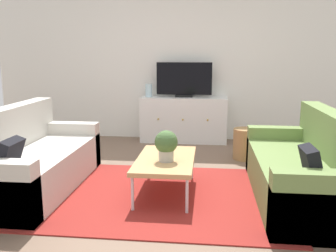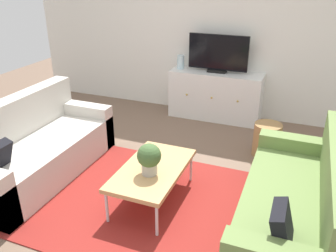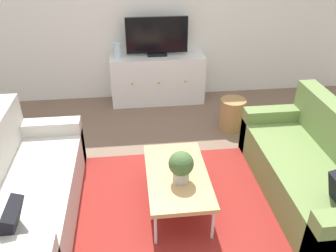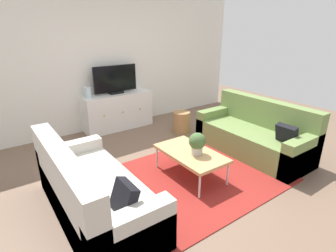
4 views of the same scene
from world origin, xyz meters
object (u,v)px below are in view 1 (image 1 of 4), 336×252
Objects in this scene: couch_left_side at (29,163)px; glass_vase at (149,90)px; couch_right_side at (307,172)px; potted_plant at (166,144)px; wicker_basket at (245,144)px; coffee_table at (166,161)px; flat_screen_tv at (184,80)px; tv_console at (184,119)px.

couch_left_side is 8.98× the size of glass_vase.
couch_right_side is 8.98× the size of glass_vase.
glass_vase is (-1.96, 2.37, 0.55)m from couch_right_side.
potted_plant reaches higher than wicker_basket.
coffee_table is at bearing 99.94° from potted_plant.
coffee_table is (1.47, 0.02, 0.06)m from couch_left_side.
wicker_basket is (0.92, -0.97, -0.80)m from flat_screen_tv.
potted_plant is 1.48× the size of glass_vase.
tv_console is 1.33m from wicker_basket.
glass_vase reaches higher than potted_plant.
flat_screen_tv is 2.11× the size of wicker_basket.
glass_vase is at bearing 180.00° from tv_console.
flat_screen_tv is 1.56m from wicker_basket.
wicker_basket is at bearing -46.63° from flat_screen_tv.
couch_left_side is 1.83× the size of coffee_table.
wicker_basket is at bearing 58.47° from potted_plant.
couch_left_side is 2.91m from flat_screen_tv.
couch_left_side is at bearing -111.02° from glass_vase.
couch_left_side is at bearing -121.92° from flat_screen_tv.
potted_plant is 0.22× the size of tv_console.
glass_vase is (0.91, 2.37, 0.55)m from couch_left_side.
coffee_table is 2.35m from tv_console.
glass_vase reaches higher than couch_left_side.
tv_console is (1.49, 2.37, 0.08)m from couch_left_side.
flat_screen_tv is (0.01, 2.48, 0.46)m from potted_plant.
tv_console reaches higher than wicker_basket.
couch_left_side is 2.10× the size of flat_screen_tv.
wicker_basket reaches higher than coffee_table.
flat_screen_tv is at bearing 89.88° from potted_plant.
wicker_basket is (0.92, -0.95, -0.16)m from tv_console.
glass_vase reaches higher than wicker_basket.
flat_screen_tv is at bearing 133.37° from wicker_basket.
tv_console is (0.02, 2.35, 0.01)m from coffee_table.
tv_console is at bearing 89.43° from coffee_table.
flat_screen_tv is at bearing 58.08° from couch_left_side.
couch_right_side is at bearing -50.43° from glass_vase.
wicker_basket is (1.50, -0.95, -0.63)m from glass_vase.
couch_right_side is 2.10× the size of flat_screen_tv.
coffee_table is 1.69m from wicker_basket.
tv_console is (-1.38, 2.37, 0.08)m from couch_right_side.
tv_console reaches higher than coffee_table.
glass_vase reaches higher than tv_console.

